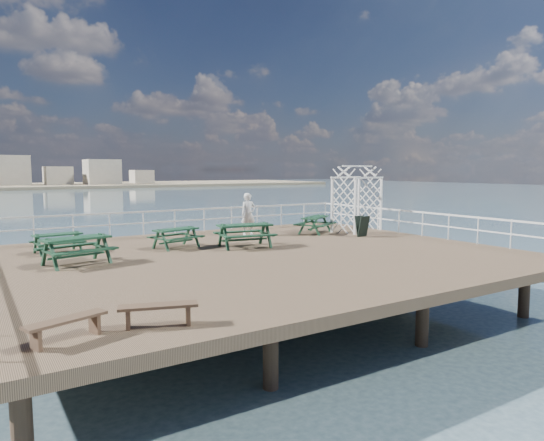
{
  "coord_description": "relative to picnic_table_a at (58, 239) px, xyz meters",
  "views": [
    {
      "loc": [
        -8.07,
        -14.39,
        2.92
      ],
      "look_at": [
        1.16,
        0.25,
        1.1
      ],
      "focal_mm": 32.0,
      "sensor_mm": 36.0,
      "label": 1
    }
  ],
  "objects": [
    {
      "name": "person",
      "position": [
        7.96,
        0.46,
        0.45
      ],
      "size": [
        0.73,
        0.51,
        1.89
      ],
      "primitive_type": "imported",
      "rotation": [
        0.0,
        0.0,
        -0.09
      ],
      "color": "silver",
      "rests_on": "ground"
    },
    {
      "name": "picnic_table_d",
      "position": [
        0.16,
        -2.58,
        0.12
      ],
      "size": [
        2.3,
        2.01,
        0.97
      ],
      "rotation": [
        0.0,
        0.0,
        0.23
      ],
      "color": "#12321D",
      "rests_on": "ground"
    },
    {
      "name": "flat_bench_near",
      "position": [
        -1.3,
        -9.63,
        -0.2
      ],
      "size": [
        1.43,
        0.77,
        0.4
      ],
      "rotation": [
        0.0,
        0.0,
        0.34
      ],
      "color": "#4F3628",
      "rests_on": "ground"
    },
    {
      "name": "railing",
      "position": [
        5.39,
        -1.32,
        0.38
      ],
      "size": [
        17.77,
        13.76,
        1.1
      ],
      "color": "silver",
      "rests_on": "ground"
    },
    {
      "name": "ground",
      "position": [
        5.46,
        -3.89,
        -0.65
      ],
      "size": [
        18.0,
        14.0,
        0.3
      ],
      "primitive_type": "cube",
      "color": "brown",
      "rests_on": "ground"
    },
    {
      "name": "sandwich_board",
      "position": [
        11.95,
        -2.59,
        -0.05
      ],
      "size": [
        0.6,
        0.47,
        0.92
      ],
      "rotation": [
        0.0,
        0.0,
        0.09
      ],
      "color": "black",
      "rests_on": "ground"
    },
    {
      "name": "picnic_table_a",
      "position": [
        0.0,
        0.0,
        0.0
      ],
      "size": [
        1.75,
        1.48,
        0.77
      ],
      "rotation": [
        0.0,
        0.0,
        0.13
      ],
      "color": "#12321D",
      "rests_on": "ground"
    },
    {
      "name": "picnic_table_b",
      "position": [
        3.94,
        -1.15,
        0.03
      ],
      "size": [
        1.99,
        1.76,
        0.82
      ],
      "rotation": [
        0.0,
        0.0,
        0.27
      ],
      "color": "#12321D",
      "rests_on": "ground"
    },
    {
      "name": "picnic_table_e",
      "position": [
        6.21,
        -2.36,
        0.13
      ],
      "size": [
        2.26,
        1.93,
        0.98
      ],
      "rotation": [
        0.0,
        0.0,
        -0.16
      ],
      "color": "#12321D",
      "rests_on": "ground"
    },
    {
      "name": "trellis_arbor",
      "position": [
        13.06,
        -1.01,
        0.89
      ],
      "size": [
        2.78,
        1.97,
        3.12
      ],
      "rotation": [
        0.0,
        0.0,
        0.27
      ],
      "color": "silver",
      "rests_on": "ground"
    },
    {
      "name": "flat_bench_far",
      "position": [
        0.3,
        -9.69,
        -0.18
      ],
      "size": [
        1.49,
        0.78,
        0.42
      ],
      "rotation": [
        0.0,
        0.0,
        -0.31
      ],
      "color": "#4F3628",
      "rests_on": "ground"
    },
    {
      "name": "sea_backdrop",
      "position": [
        18.0,
        130.18,
        -1.0
      ],
      "size": [
        300.0,
        300.0,
        9.2
      ],
      "color": "#3B5664",
      "rests_on": "ground"
    },
    {
      "name": "picnic_table_c",
      "position": [
        10.91,
        -0.57,
        0.06
      ],
      "size": [
        2.28,
        2.17,
        0.87
      ],
      "rotation": [
        0.0,
        0.0,
        0.56
      ],
      "color": "#12321D",
      "rests_on": "ground"
    }
  ]
}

